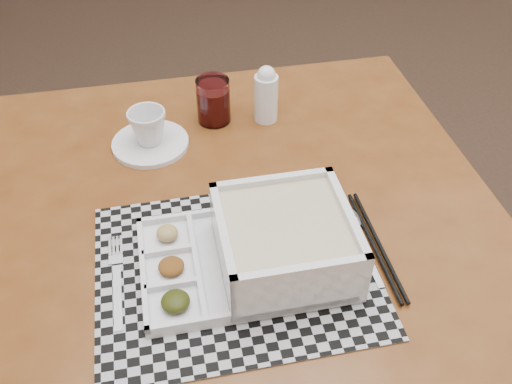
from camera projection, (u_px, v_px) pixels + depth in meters
floor at (431, 217)px, 1.97m from camera, size 5.00×5.00×0.00m
dining_table at (231, 245)px, 1.02m from camera, size 0.96×0.96×0.70m
placemat at (235, 268)px, 0.89m from camera, size 0.44×0.37×0.00m
serving_tray at (275, 247)px, 0.86m from camera, size 0.33×0.23×0.10m
fork at (116, 278)px, 0.87m from camera, size 0.02×0.19×0.00m
spoon at (352, 224)px, 0.95m from camera, size 0.04×0.18×0.01m
chopsticks at (376, 245)px, 0.92m from camera, size 0.02×0.24×0.01m
saucer at (150, 143)px, 1.12m from camera, size 0.15×0.15×0.01m
cup at (148, 127)px, 1.09m from camera, size 0.09×0.09×0.07m
juice_glass at (213, 102)px, 1.15m from camera, size 0.07×0.07×0.09m
creamer_bottle at (266, 94)px, 1.15m from camera, size 0.05×0.05×0.12m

